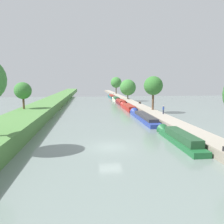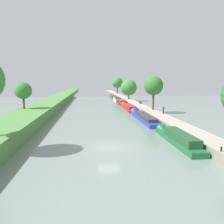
# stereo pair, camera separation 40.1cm
# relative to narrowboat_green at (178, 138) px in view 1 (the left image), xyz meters

# --- Properties ---
(ground_plane) EXTENTS (160.00, 160.00, 0.00)m
(ground_plane) POSITION_rel_narrowboat_green_xyz_m (-8.32, -0.94, -0.59)
(ground_plane) COLOR slate
(right_towpath) EXTENTS (3.20, 260.00, 0.89)m
(right_towpath) POSITION_rel_narrowboat_green_xyz_m (2.96, -0.94, -0.15)
(right_towpath) COLOR #A89E8E
(right_towpath) RESTS_ON ground_plane
(stone_quay) EXTENTS (0.25, 260.00, 0.94)m
(stone_quay) POSITION_rel_narrowboat_green_xyz_m (1.24, -0.94, -0.12)
(stone_quay) COLOR gray
(stone_quay) RESTS_ON ground_plane
(narrowboat_green) EXTENTS (1.82, 11.33, 2.03)m
(narrowboat_green) POSITION_rel_narrowboat_green_xyz_m (0.00, 0.00, 0.00)
(narrowboat_green) COLOR #1E6033
(narrowboat_green) RESTS_ON ground_plane
(narrowboat_blue) EXTENTS (2.06, 16.42, 1.96)m
(narrowboat_blue) POSITION_rel_narrowboat_green_xyz_m (-0.25, 15.82, -0.09)
(narrowboat_blue) COLOR #283D93
(narrowboat_blue) RESTS_ON ground_plane
(narrowboat_red) EXTENTS (2.18, 14.67, 2.07)m
(narrowboat_red) POSITION_rel_narrowboat_green_xyz_m (-0.25, 31.96, -0.09)
(narrowboat_red) COLOR maroon
(narrowboat_red) RESTS_ON ground_plane
(narrowboat_maroon) EXTENTS (2.15, 11.95, 2.06)m
(narrowboat_maroon) POSITION_rel_narrowboat_green_xyz_m (-0.14, 45.07, -0.05)
(narrowboat_maroon) COLOR maroon
(narrowboat_maroon) RESTS_ON ground_plane
(narrowboat_cream) EXTENTS (1.89, 11.09, 1.95)m
(narrowboat_cream) POSITION_rel_narrowboat_green_xyz_m (-0.18, 56.61, -0.02)
(narrowboat_cream) COLOR beige
(narrowboat_cream) RESTS_ON ground_plane
(narrowboat_teal) EXTENTS (1.85, 16.53, 1.81)m
(narrowboat_teal) POSITION_rel_narrowboat_green_xyz_m (-0.19, 72.20, -0.07)
(narrowboat_teal) COLOR #195B60
(narrowboat_teal) RESTS_ON ground_plane
(tree_rightbank_midnear) EXTENTS (4.21, 4.21, 7.51)m
(tree_rightbank_midnear) POSITION_rel_narrowboat_green_xyz_m (3.83, 23.06, 5.66)
(tree_rightbank_midnear) COLOR brown
(tree_rightbank_midnear) RESTS_ON right_towpath
(tree_rightbank_midfar) EXTENTS (5.73, 5.73, 6.99)m
(tree_rightbank_midfar) POSITION_rel_narrowboat_green_xyz_m (3.63, 52.87, 4.41)
(tree_rightbank_midfar) COLOR #4C3828
(tree_rightbank_midfar) RESTS_ON right_towpath
(tree_rightbank_far) EXTENTS (5.44, 5.44, 8.40)m
(tree_rightbank_far) POSITION_rel_narrowboat_green_xyz_m (3.62, 85.25, 5.95)
(tree_rightbank_far) COLOR #4C3828
(tree_rightbank_far) RESTS_ON right_towpath
(tree_leftbank_downstream) EXTENTS (3.24, 3.24, 5.13)m
(tree_leftbank_downstream) POSITION_rel_narrowboat_green_xyz_m (-23.06, 18.99, 4.88)
(tree_leftbank_downstream) COLOR brown
(tree_leftbank_downstream) RESTS_ON left_grassy_bank
(person_walking) EXTENTS (0.34, 0.34, 1.66)m
(person_walking) POSITION_rel_narrowboat_green_xyz_m (3.98, 16.53, 1.17)
(person_walking) COLOR #282D42
(person_walking) RESTS_ON right_towpath
(mooring_bollard_near) EXTENTS (0.16, 0.16, 0.45)m
(mooring_bollard_near) POSITION_rel_narrowboat_green_xyz_m (1.66, -6.16, 0.52)
(mooring_bollard_near) COLOR black
(mooring_bollard_near) RESTS_ON right_towpath
(mooring_bollard_far) EXTENTS (0.16, 0.16, 0.45)m
(mooring_bollard_far) POSITION_rel_narrowboat_green_xyz_m (1.66, 80.27, 0.52)
(mooring_bollard_far) COLOR black
(mooring_bollard_far) RESTS_ON right_towpath
(park_bench) EXTENTS (0.44, 1.50, 0.47)m
(park_bench) POSITION_rel_narrowboat_green_xyz_m (4.12, 36.47, 0.65)
(park_bench) COLOR #333338
(park_bench) RESTS_ON right_towpath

